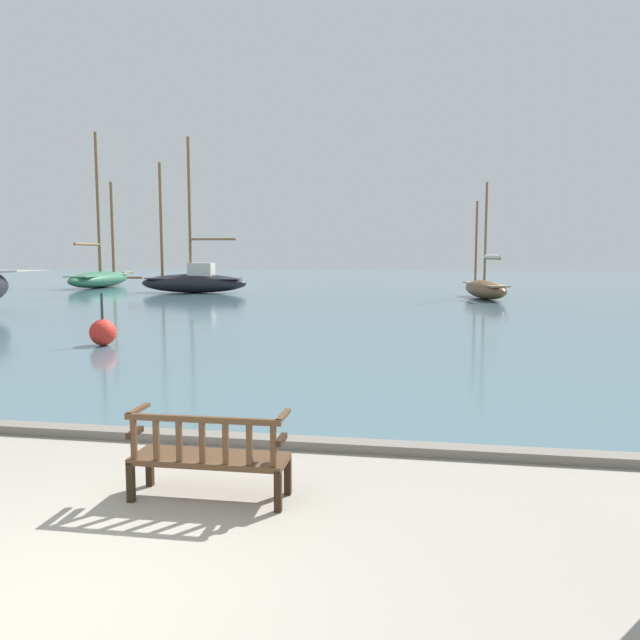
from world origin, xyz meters
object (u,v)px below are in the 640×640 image
Objects in this scene: park_bench at (209,455)px; sailboat_nearest_starboard at (100,277)px; sailboat_nearest_port at (485,288)px; channel_buoy at (103,332)px; sailboat_outer_port at (194,280)px.

sailboat_nearest_starboard reaches higher than park_bench.
sailboat_nearest_port is 22.32m from channel_buoy.
park_bench is 32.72m from sailboat_outer_port.
park_bench is 40.84m from sailboat_nearest_starboard.
park_bench is 0.15× the size of sailboat_nearest_starboard.
sailboat_nearest_port is at bearing 79.73° from park_bench.
sailboat_outer_port reaches higher than park_bench.
sailboat_nearest_port is at bearing 59.17° from channel_buoy.
sailboat_nearest_port is 4.42× the size of channel_buoy.
sailboat_nearest_starboard is at bearing 120.76° from park_bench.
sailboat_nearest_starboard is at bearing 165.58° from sailboat_nearest_port.
channel_buoy is at bearing -74.89° from sailboat_outer_port.
park_bench is at bearing -100.27° from sailboat_nearest_port.
sailboat_outer_port is 10.03m from sailboat_nearest_starboard.
sailboat_nearest_port is 17.28m from sailboat_outer_port.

